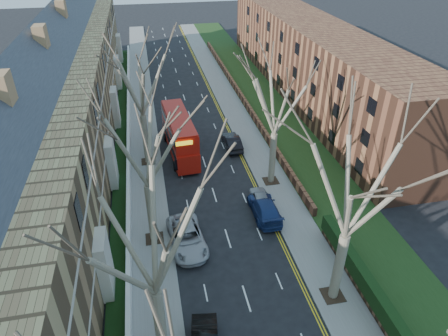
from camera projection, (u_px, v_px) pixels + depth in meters
pavement_left at (142, 118)px, 50.51m from camera, size 3.00×102.00×0.12m
pavement_right at (235, 110)px, 52.54m from camera, size 3.00×102.00×0.12m
terrace_left at (61, 108)px, 39.68m from camera, size 9.70×78.00×13.60m
flats_right at (309, 59)px, 55.18m from camera, size 13.97×54.00×10.00m
front_wall_left at (129, 145)px, 43.30m from camera, size 0.30×78.00×1.00m
grass_verge_right at (268, 107)px, 53.25m from camera, size 6.00×102.00×0.06m
tree_left_mid at (147, 229)px, 18.13m from camera, size 10.50×10.50×14.71m
tree_left_far at (142, 136)px, 26.59m from camera, size 10.15×10.15×14.22m
tree_left_dist at (138, 73)px, 36.39m from camera, size 10.50×10.50×14.71m
tree_right_mid at (358, 178)px, 21.71m from camera, size 10.50×10.50×14.71m
tree_right_far at (277, 91)px, 33.50m from camera, size 10.15×10.15×14.22m
double_decker_bus at (180, 136)px, 42.04m from camera, size 3.10×10.16×4.23m
car_left_far at (187, 237)px, 30.60m from camera, size 2.98×5.70×1.53m
car_right_near at (265, 208)px, 33.75m from camera, size 2.15×5.20×1.51m
car_right_mid at (260, 199)px, 34.97m from camera, size 1.89×3.99×1.32m
car_right_far at (232, 142)px, 43.76m from camera, size 1.65×4.50×1.47m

